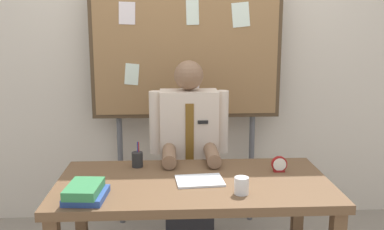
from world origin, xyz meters
TOP-DOWN VIEW (x-y plane):
  - back_wall at (0.00, 1.19)m, footprint 6.40×0.08m
  - desk at (0.00, 0.00)m, footprint 1.57×0.80m
  - person at (0.00, 0.58)m, footprint 0.55×0.56m
  - bulletin_board at (-0.00, 0.99)m, footprint 1.47×0.09m
  - book_stack at (-0.57, -0.24)m, footprint 0.22×0.27m
  - open_notebook at (0.03, -0.02)m, footprint 0.28×0.22m
  - desk_clock at (0.53, 0.13)m, footprint 0.10×0.04m
  - coffee_mug at (0.24, -0.22)m, footprint 0.08×0.08m
  - pen_holder at (-0.34, 0.27)m, footprint 0.07×0.07m

SIDE VIEW (x-z plane):
  - person at x=0.00m, z-range -0.05..1.33m
  - desk at x=0.00m, z-range 0.28..1.01m
  - open_notebook at x=0.03m, z-range 0.73..0.74m
  - book_stack at x=-0.57m, z-range 0.73..0.81m
  - desk_clock at x=0.53m, z-range 0.72..0.82m
  - coffee_mug at x=0.24m, z-range 0.73..0.82m
  - pen_holder at x=-0.34m, z-range 0.70..0.86m
  - back_wall at x=0.00m, z-range 0.00..2.70m
  - bulletin_board at x=0.00m, z-range 0.42..2.41m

